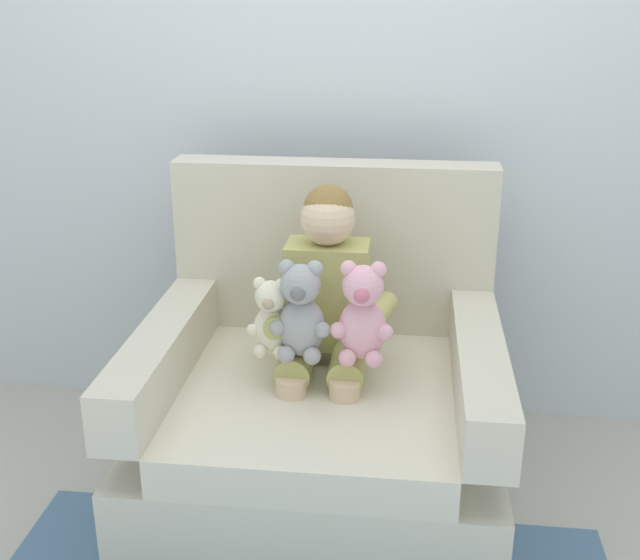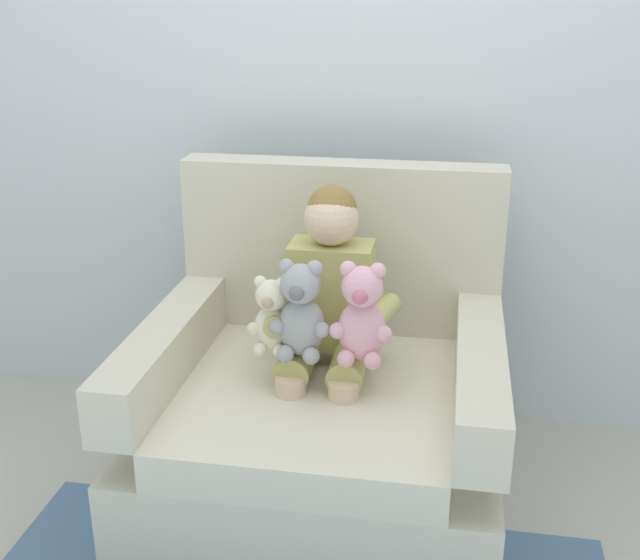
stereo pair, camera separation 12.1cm
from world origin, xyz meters
The scene contains 7 objects.
ground_plane centered at (0.00, 0.00, 0.00)m, with size 8.00×8.00×0.00m, color #ADA89E.
back_wall centered at (0.00, 0.72, 1.30)m, with size 6.00×0.10×2.60m, color silver.
armchair centered at (0.00, 0.05, 0.32)m, with size 1.10×1.00×1.05m.
seated_child centered at (0.01, 0.09, 0.67)m, with size 0.45×0.39×0.82m.
plush_pink centered at (0.13, -0.07, 0.71)m, with size 0.18×0.15×0.31m.
plush_cream centered at (-0.14, -0.05, 0.68)m, with size 0.14×0.12×0.24m.
plush_grey centered at (-0.05, -0.07, 0.71)m, with size 0.18×0.15×0.31m.
Camera 2 is at (0.37, -2.14, 1.61)m, focal length 44.06 mm.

